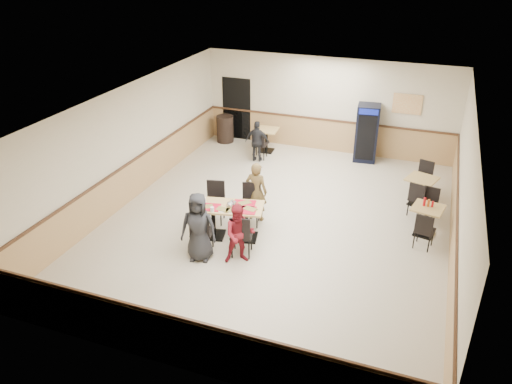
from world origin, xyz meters
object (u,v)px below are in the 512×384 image
at_px(side_table_near, 427,216).
at_px(pepsi_cooler, 367,133).
at_px(diner_woman_left, 199,227).
at_px(lone_diner, 257,141).
at_px(diner_woman_right, 239,234).
at_px(main_table, 230,216).
at_px(side_table_far, 421,187).
at_px(trash_bin, 225,129).
at_px(back_table, 266,137).
at_px(diner_man_opposite, 256,192).

distance_m(side_table_near, pepsi_cooler, 4.48).
xyz_separation_m(diner_woman_left, pepsi_cooler, (2.44, 6.66, 0.11)).
height_order(diner_woman_left, lone_diner, diner_woman_left).
xyz_separation_m(diner_woman_right, side_table_near, (3.63, 2.50, -0.20)).
bearing_deg(main_table, side_table_far, 25.97).
bearing_deg(trash_bin, lone_diner, -36.89).
bearing_deg(diner_woman_left, main_table, 61.54).
bearing_deg(back_table, pepsi_cooler, 7.21).
height_order(lone_diner, trash_bin, lone_diner).
height_order(diner_man_opposite, back_table, diner_man_opposite).
bearing_deg(side_table_far, trash_bin, 159.53).
bearing_deg(pepsi_cooler, main_table, -116.85).
distance_m(lone_diner, pepsi_cooler, 3.36).
xyz_separation_m(lone_diner, back_table, (-0.00, 0.85, -0.14)).
bearing_deg(diner_woman_left, trash_bin, 95.71).
bearing_deg(diner_woman_left, diner_woman_right, -0.57).
bearing_deg(diner_woman_left, diner_man_opposite, 61.54).
xyz_separation_m(diner_woman_left, side_table_near, (4.48, 2.69, -0.30)).
bearing_deg(diner_woman_right, main_table, 98.06).
bearing_deg(diner_man_opposite, trash_bin, -58.03).
distance_m(diner_man_opposite, pepsi_cooler, 5.01).
bearing_deg(diner_woman_right, diner_woman_left, 165.68).
height_order(side_table_near, side_table_far, side_table_far).
distance_m(back_table, pepsi_cooler, 3.15).
distance_m(main_table, pepsi_cooler, 6.06).
relative_size(diner_man_opposite, pepsi_cooler, 0.85).
bearing_deg(side_table_far, main_table, -141.36).
height_order(main_table, diner_woman_right, diner_woman_right).
relative_size(diner_woman_right, side_table_far, 1.52).
relative_size(diner_woman_left, side_table_far, 1.75).
bearing_deg(side_table_near, lone_diner, 152.11).
distance_m(side_table_near, back_table, 6.27).
relative_size(back_table, pepsi_cooler, 0.43).
distance_m(diner_woman_right, side_table_far, 5.24).
distance_m(diner_woman_left, side_table_far, 5.96).
relative_size(main_table, diner_woman_left, 1.07).
bearing_deg(back_table, side_table_near, -34.79).
xyz_separation_m(diner_woman_right, diner_man_opposite, (-0.30, 1.83, 0.08)).
relative_size(back_table, trash_bin, 0.84).
distance_m(back_table, trash_bin, 1.64).
xyz_separation_m(lone_diner, side_table_near, (5.15, -2.72, -0.17)).
relative_size(diner_man_opposite, back_table, 1.99).
xyz_separation_m(diner_woman_right, pepsi_cooler, (1.59, 6.47, 0.21)).
xyz_separation_m(lone_diner, side_table_far, (4.91, -1.23, -0.15)).
distance_m(diner_woman_right, side_table_near, 4.41).
xyz_separation_m(main_table, diner_woman_left, (-0.27, -1.01, 0.23)).
distance_m(diner_woman_left, lone_diner, 5.45).
relative_size(diner_woman_right, back_table, 1.79).
height_order(side_table_far, trash_bin, trash_bin).
bearing_deg(trash_bin, pepsi_cooler, 0.52).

